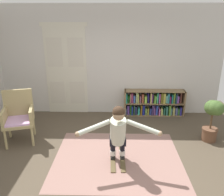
# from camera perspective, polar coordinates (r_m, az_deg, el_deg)

# --- Properties ---
(ground_plane) EXTENTS (7.20, 7.20, 0.00)m
(ground_plane) POSITION_cam_1_polar(r_m,az_deg,el_deg) (4.32, -1.87, -16.67)
(ground_plane) COLOR #4D4132
(back_wall) EXTENTS (6.00, 0.10, 2.90)m
(back_wall) POSITION_cam_1_polar(r_m,az_deg,el_deg) (6.19, -0.68, 9.15)
(back_wall) COLOR beige
(back_wall) RESTS_ON ground
(double_door) EXTENTS (1.22, 0.05, 2.45)m
(double_door) POSITION_cam_1_polar(r_m,az_deg,el_deg) (6.33, -11.36, 6.96)
(double_door) COLOR beige
(double_door) RESTS_ON ground
(rug) EXTENTS (2.40, 1.98, 0.01)m
(rug) POSITION_cam_1_polar(r_m,az_deg,el_deg) (4.52, 1.37, -14.77)
(rug) COLOR #916B62
(rug) RESTS_ON ground
(bookshelf) EXTENTS (1.63, 0.30, 0.71)m
(bookshelf) POSITION_cam_1_polar(r_m,az_deg,el_deg) (6.36, 10.41, -1.38)
(bookshelf) COLOR brown
(bookshelf) RESTS_ON ground
(wicker_chair) EXTENTS (0.74, 0.74, 1.10)m
(wicker_chair) POSITION_cam_1_polar(r_m,az_deg,el_deg) (5.27, -22.28, -4.03)
(wicker_chair) COLOR tan
(wicker_chair) RESTS_ON ground
(potted_plant) EXTENTS (0.38, 0.42, 0.92)m
(potted_plant) POSITION_cam_1_polar(r_m,az_deg,el_deg) (5.31, 23.98, -3.82)
(potted_plant) COLOR brown
(potted_plant) RESTS_ON ground
(skis_pair) EXTENTS (0.31, 0.93, 0.07)m
(skis_pair) POSITION_cam_1_polar(r_m,az_deg,el_deg) (4.54, 1.36, -14.35)
(skis_pair) COLOR brown
(skis_pair) RESTS_ON rug
(person_skier) EXTENTS (1.44, 0.59, 1.09)m
(person_skier) POSITION_cam_1_polar(r_m,az_deg,el_deg) (4.06, 1.53, -8.05)
(person_skier) COLOR white
(person_skier) RESTS_ON skis_pair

